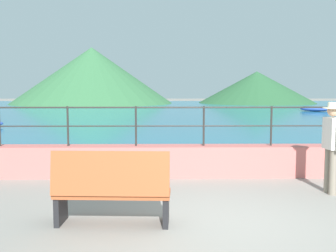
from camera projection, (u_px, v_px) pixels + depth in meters
ground_plane at (225, 223)px, 6.11m from camera, size 120.00×120.00×0.00m
promenade_wall at (203, 161)px, 9.26m from camera, size 20.00×0.56×0.70m
railing at (204, 119)px, 9.17m from camera, size 18.44×0.04×0.90m
lake_water at (174, 112)px, 31.82m from camera, size 64.00×44.32×0.06m
hill_main at (92, 76)px, 46.48m from camera, size 18.50×18.50×6.42m
hill_secondary at (257, 87)px, 47.56m from camera, size 13.79×13.79×3.73m
bench_main at (112, 189)px, 5.93m from camera, size 1.72×0.64×1.13m
person_walking at (332, 143)px, 7.68m from camera, size 0.38×0.57×1.75m
boat_2 at (315, 109)px, 32.03m from camera, size 2.46×1.85×0.36m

